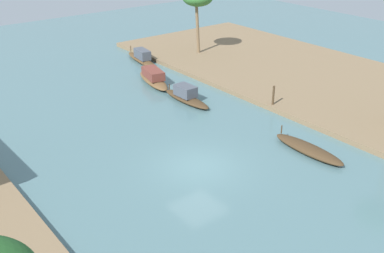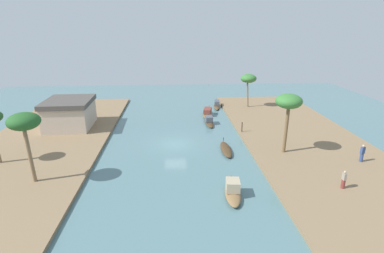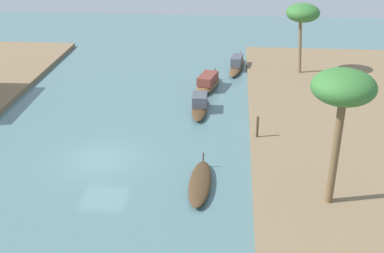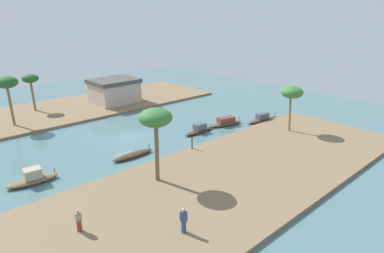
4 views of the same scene
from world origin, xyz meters
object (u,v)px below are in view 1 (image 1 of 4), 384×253
object	(u,v)px
sampan_downstream_large	(186,96)
sampan_open_hull	(153,78)
sampan_near_left_bank	(142,58)
sampan_foreground	(308,149)
mooring_post	(273,95)

from	to	relation	value
sampan_downstream_large	sampan_open_hull	size ratio (longest dim) A/B	0.91
sampan_downstream_large	sampan_near_left_bank	size ratio (longest dim) A/B	0.81
sampan_downstream_large	sampan_foreground	size ratio (longest dim) A/B	0.98
sampan_open_hull	sampan_foreground	bearing A→B (deg)	-165.28
sampan_near_left_bank	mooring_post	world-z (taller)	mooring_post
sampan_open_hull	mooring_post	world-z (taller)	mooring_post
sampan_downstream_large	sampan_foreground	world-z (taller)	sampan_downstream_large
sampan_near_left_bank	mooring_post	distance (m)	13.68
sampan_foreground	mooring_post	world-z (taller)	mooring_post
sampan_open_hull	mooring_post	distance (m)	9.40
sampan_open_hull	sampan_near_left_bank	bearing A→B (deg)	-10.68
mooring_post	sampan_downstream_large	bearing A→B (deg)	39.19
sampan_downstream_large	mooring_post	world-z (taller)	mooring_post
sampan_open_hull	mooring_post	bearing A→B (deg)	-146.27
sampan_downstream_large	sampan_foreground	distance (m)	9.75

